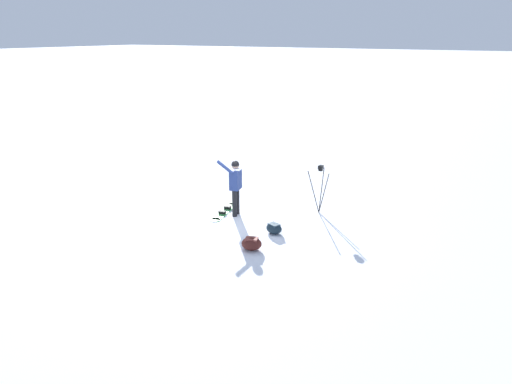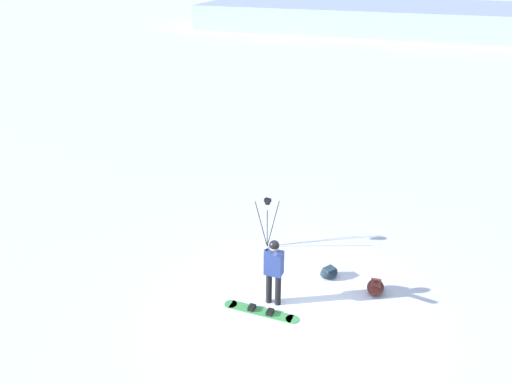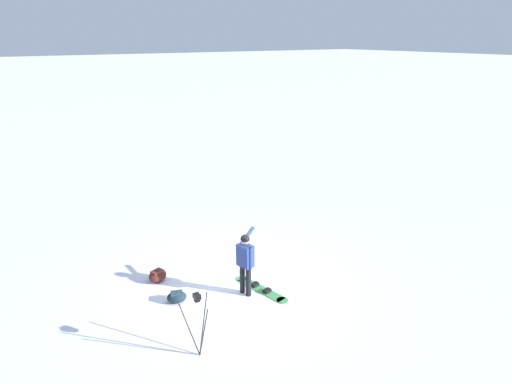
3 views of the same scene
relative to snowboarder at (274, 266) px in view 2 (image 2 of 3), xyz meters
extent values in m
plane|color=white|center=(0.10, -0.58, -1.01)|extent=(300.00, 300.00, 0.00)
cylinder|color=black|center=(0.03, -0.11, -0.61)|extent=(0.14, 0.14, 0.81)
cylinder|color=black|center=(-0.02, 0.11, -0.61)|extent=(0.14, 0.14, 0.81)
cube|color=navy|center=(0.01, 0.00, 0.08)|extent=(0.34, 0.45, 0.57)
sphere|color=tan|center=(0.01, 0.00, 0.51)|extent=(0.22, 0.22, 0.22)
sphere|color=black|center=(0.01, 0.00, 0.54)|extent=(0.23, 0.23, 0.23)
cylinder|color=navy|center=(-0.19, -0.23, 0.48)|extent=(0.53, 0.20, 0.40)
cylinder|color=navy|center=(-0.02, 0.20, 0.08)|extent=(0.09, 0.09, 0.57)
cube|color=#3F994C|center=(-0.43, 0.06, -1.00)|extent=(0.60, 1.51, 0.02)
cylinder|color=#3F994C|center=(-0.27, -0.66, -1.00)|extent=(0.29, 0.29, 0.02)
cylinder|color=#3F994C|center=(-0.59, 0.78, -1.00)|extent=(0.29, 0.29, 0.02)
cube|color=black|center=(-0.38, -0.16, -0.95)|extent=(0.23, 0.18, 0.08)
cube|color=black|center=(-0.48, 0.27, -0.95)|extent=(0.23, 0.18, 0.08)
ellipsoid|color=#192833|center=(1.64, -0.63, -0.87)|extent=(0.58, 0.51, 0.28)
cube|color=#263A47|center=(1.64, -0.63, -0.78)|extent=(0.35, 0.30, 0.08)
cylinder|color=#262628|center=(2.02, 1.63, -0.36)|extent=(0.07, 0.39, 1.31)
cylinder|color=#262628|center=(1.88, 1.35, -0.36)|extent=(0.35, 0.22, 1.31)
cylinder|color=#262628|center=(2.21, 1.37, -0.36)|extent=(0.36, 0.19, 1.31)
cube|color=black|center=(2.04, 1.45, 0.32)|extent=(0.10, 0.10, 0.06)
cube|color=black|center=(2.04, 1.45, 0.40)|extent=(0.12, 0.16, 0.10)
ellipsoid|color=#4C1E19|center=(1.66, -1.83, -0.85)|extent=(0.61, 0.54, 0.33)
cube|color=brown|center=(1.66, -1.83, -0.74)|extent=(0.37, 0.32, 0.08)
cube|color=#9FB1CE|center=(45.84, 10.77, 0.19)|extent=(25.51, 45.76, 2.40)
camera|label=1|loc=(7.35, -11.20, 4.14)|focal=33.87mm
camera|label=2|loc=(-8.23, -4.94, 6.39)|focal=35.87mm
camera|label=3|loc=(5.24, 8.42, 5.28)|focal=31.20mm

